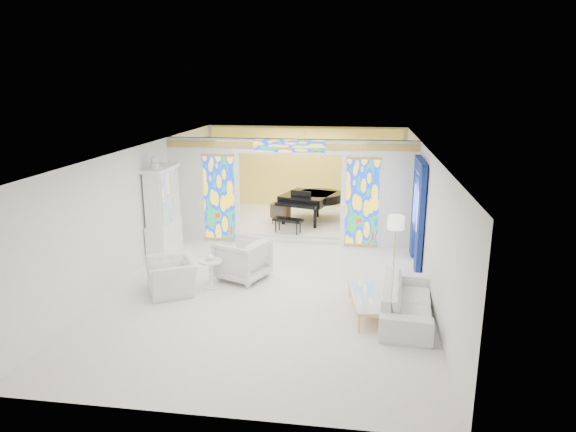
% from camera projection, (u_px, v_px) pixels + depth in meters
% --- Properties ---
extents(floor, '(12.00, 12.00, 0.00)m').
position_uv_depth(floor, '(279.00, 267.00, 12.93)').
color(floor, white).
rests_on(floor, ground).
extents(ceiling, '(7.00, 12.00, 0.02)m').
position_uv_depth(ceiling, '(278.00, 148.00, 12.16)').
color(ceiling, white).
rests_on(ceiling, wall_back).
extents(wall_back, '(7.00, 0.02, 3.00)m').
position_uv_depth(wall_back, '(305.00, 169.00, 18.28)').
color(wall_back, silver).
rests_on(wall_back, floor).
extents(wall_front, '(7.00, 0.02, 3.00)m').
position_uv_depth(wall_front, '(207.00, 319.00, 6.80)').
color(wall_front, silver).
rests_on(wall_front, floor).
extents(wall_left, '(0.02, 12.00, 3.00)m').
position_uv_depth(wall_left, '(143.00, 205.00, 13.02)').
color(wall_left, silver).
rests_on(wall_left, floor).
extents(wall_right, '(0.02, 12.00, 3.00)m').
position_uv_depth(wall_right, '(425.00, 215.00, 12.06)').
color(wall_right, silver).
rests_on(wall_right, floor).
extents(partition_wall, '(7.00, 0.22, 3.00)m').
position_uv_depth(partition_wall, '(290.00, 187.00, 14.41)').
color(partition_wall, silver).
rests_on(partition_wall, floor).
extents(stained_glass_left, '(0.90, 0.04, 2.40)m').
position_uv_depth(stained_glass_left, '(219.00, 198.00, 14.68)').
color(stained_glass_left, gold).
rests_on(stained_glass_left, partition_wall).
extents(stained_glass_right, '(0.90, 0.04, 2.40)m').
position_uv_depth(stained_glass_right, '(362.00, 202.00, 14.12)').
color(stained_glass_right, gold).
rests_on(stained_glass_right, partition_wall).
extents(stained_glass_transom, '(2.00, 0.04, 0.34)m').
position_uv_depth(stained_glass_transom, '(289.00, 146.00, 14.01)').
color(stained_glass_transom, gold).
rests_on(stained_glass_transom, partition_wall).
extents(alcove_platform, '(6.80, 3.80, 0.18)m').
position_uv_depth(alcove_platform, '(299.00, 221.00, 16.83)').
color(alcove_platform, white).
rests_on(alcove_platform, floor).
extents(gold_curtain_back, '(6.70, 0.10, 2.90)m').
position_uv_depth(gold_curtain_back, '(305.00, 169.00, 18.17)').
color(gold_curtain_back, '#EDD352').
rests_on(gold_curtain_back, wall_back).
extents(chandelier, '(0.48, 0.48, 0.30)m').
position_uv_depth(chandelier, '(305.00, 146.00, 16.07)').
color(chandelier, gold).
rests_on(chandelier, ceiling).
extents(blue_drapes, '(0.14, 1.85, 2.65)m').
position_uv_depth(blue_drapes, '(418.00, 204.00, 12.73)').
color(blue_drapes, navy).
rests_on(blue_drapes, wall_right).
extents(china_cabinet, '(0.56, 1.46, 2.72)m').
position_uv_depth(china_cabinet, '(163.00, 212.00, 13.64)').
color(china_cabinet, white).
rests_on(china_cabinet, floor).
extents(armchair_left, '(1.44, 1.50, 0.75)m').
position_uv_depth(armchair_left, '(173.00, 276.00, 11.33)').
color(armchair_left, white).
rests_on(armchair_left, floor).
extents(armchair_right, '(1.38, 1.37, 0.97)m').
position_uv_depth(armchair_right, '(242.00, 259.00, 12.05)').
color(armchair_right, silver).
rests_on(armchair_right, floor).
extents(sofa, '(1.17, 2.52, 0.71)m').
position_uv_depth(sofa, '(407.00, 300.00, 10.11)').
color(sofa, white).
rests_on(sofa, floor).
extents(side_table, '(0.70, 0.70, 0.66)m').
position_uv_depth(side_table, '(211.00, 270.00, 11.55)').
color(side_table, white).
rests_on(side_table, floor).
extents(vase, '(0.20, 0.20, 0.19)m').
position_uv_depth(vase, '(210.00, 256.00, 11.47)').
color(vase, white).
rests_on(vase, side_table).
extents(coffee_table, '(0.76, 1.80, 0.39)m').
position_uv_depth(coffee_table, '(366.00, 297.00, 10.28)').
color(coffee_table, white).
rests_on(coffee_table, floor).
extents(floor_lamp, '(0.45, 0.45, 1.56)m').
position_uv_depth(floor_lamp, '(396.00, 226.00, 11.76)').
color(floor_lamp, gold).
rests_on(floor_lamp, floor).
extents(grand_piano, '(2.21, 2.83, 1.09)m').
position_uv_depth(grand_piano, '(313.00, 198.00, 16.35)').
color(grand_piano, black).
rests_on(grand_piano, alcove_platform).
extents(tv_console, '(0.63, 0.51, 0.64)m').
position_uv_depth(tv_console, '(280.00, 210.00, 16.11)').
color(tv_console, brown).
rests_on(tv_console, alcove_platform).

